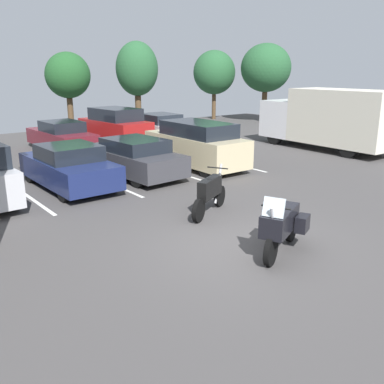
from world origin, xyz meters
The scene contains 15 objects.
ground centered at (0.00, 0.00, -0.05)m, with size 44.00×44.00×0.10m, color #423F3F.
motorcycle_touring centered at (0.28, -0.83, 0.68)m, with size 2.02×1.24×1.43m.
motorcycle_second centered at (0.82, 2.20, 0.60)m, with size 1.96×1.09×1.26m.
parking_stripes centered at (-1.26, 7.18, 0.00)m, with size 14.27×5.04×0.01m.
car_navy centered at (-1.17, 7.24, 0.72)m, with size 1.96×4.43×1.49m.
car_charcoal centered at (1.36, 7.43, 0.71)m, with size 2.19×4.93×1.44m.
car_champagne centered at (4.23, 7.14, 0.93)m, with size 1.88×4.88×1.86m.
car_far_maroon centered at (1.27, 14.13, 0.71)m, with size 1.92×4.86×1.47m.
car_far_red centered at (4.10, 13.86, 0.96)m, with size 2.27×4.53×1.97m.
car_far_white centered at (6.93, 13.91, 0.72)m, with size 1.90×4.55×1.50m.
box_truck centered at (11.91, 6.26, 1.56)m, with size 2.45×7.14×2.98m.
tree_rear centered at (9.06, 19.78, 3.91)m, with size 2.87×2.87×5.75m.
tree_left centered at (4.52, 20.75, 3.51)m, with size 2.85×2.85×4.98m.
tree_far_right centered at (16.49, 20.35, 3.66)m, with size 3.33×3.33×5.38m.
tree_far_left centered at (18.32, 16.55, 3.99)m, with size 3.75×3.75×5.79m.
Camera 1 is at (-6.54, -6.51, 3.88)m, focal length 40.12 mm.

